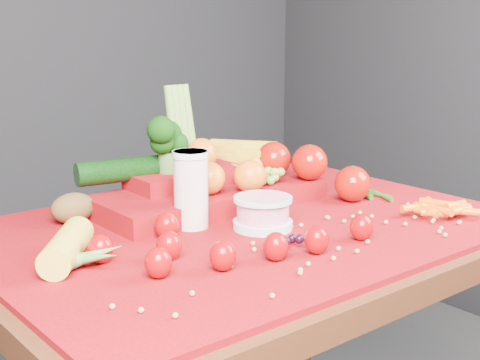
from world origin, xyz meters
TOP-DOWN VIEW (x-y plane):
  - table at (0.00, 0.00)m, footprint 1.10×0.80m
  - red_cloth at (0.00, 0.00)m, footprint 1.05×0.75m
  - milk_glass at (-0.10, 0.05)m, footprint 0.07×0.07m
  - yogurt_bowl at (0.01, -0.05)m, footprint 0.12×0.12m
  - strawberry_scatter at (-0.16, -0.13)m, footprint 0.48×0.28m
  - dark_grape_cluster at (-0.05, -0.16)m, footprint 0.06×0.05m
  - soybean_scatter at (0.00, -0.20)m, footprint 0.84×0.24m
  - corn_ear at (-0.38, -0.01)m, footprint 0.25×0.26m
  - potato at (-0.27, 0.23)m, footprint 0.09×0.07m
  - baby_carrot_pile at (0.36, -0.22)m, footprint 0.18×0.18m
  - green_bean_pile at (0.38, -0.01)m, footprint 0.14×0.12m
  - produce_mound at (0.05, 0.15)m, footprint 0.59×0.37m

SIDE VIEW (x-z plane):
  - table at x=0.00m, z-range 0.28..1.03m
  - red_cloth at x=0.00m, z-range 0.75..0.76m
  - soybean_scatter at x=0.00m, z-range 0.76..0.77m
  - green_bean_pile at x=0.38m, z-range 0.76..0.77m
  - dark_grape_cluster at x=-0.05m, z-range 0.76..0.79m
  - baby_carrot_pile at x=0.36m, z-range 0.76..0.79m
  - corn_ear at x=-0.38m, z-range 0.76..0.81m
  - strawberry_scatter at x=-0.16m, z-range 0.76..0.82m
  - potato at x=-0.27m, z-range 0.76..0.82m
  - yogurt_bowl at x=0.01m, z-range 0.76..0.83m
  - produce_mound at x=0.05m, z-range 0.69..0.95m
  - milk_glass at x=-0.10m, z-range 0.77..0.92m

